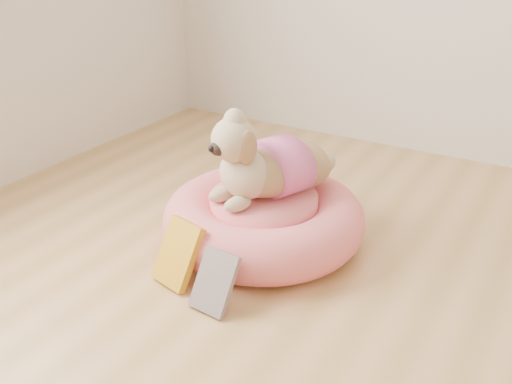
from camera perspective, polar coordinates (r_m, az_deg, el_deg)
The scene contains 4 objects.
pet_bed at distance 1.90m, azimuth 0.77°, elevation -2.72°, with size 0.67×0.67×0.17m.
dog at distance 1.80m, azimuth 1.05°, elevation 4.36°, with size 0.30×0.43×0.32m, color brown, non-canonical shape.
book_yellow at distance 1.70m, azimuth -7.81°, elevation -6.12°, with size 0.13×0.03×0.20m, color yellow.
book_white at distance 1.60m, azimuth -4.17°, elevation -8.95°, with size 0.11×0.02×0.18m, color silver.
Camera 1 is at (-0.03, -0.31, 0.98)m, focal length 40.00 mm.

